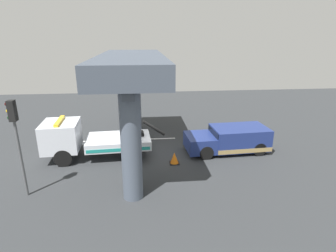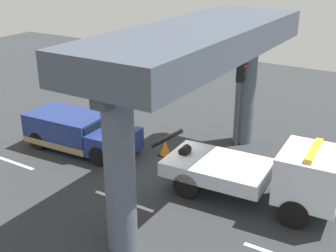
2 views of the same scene
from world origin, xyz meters
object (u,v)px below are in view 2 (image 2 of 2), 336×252
at_px(tow_truck_white, 269,173).
at_px(traffic_cone_orange, 165,148).
at_px(traffic_light_near, 240,86).
at_px(towed_van_green, 78,132).

height_order(tow_truck_white, traffic_cone_orange, tow_truck_white).
relative_size(tow_truck_white, traffic_light_near, 1.84).
distance_m(traffic_light_near, traffic_cone_orange, 4.33).
bearing_deg(tow_truck_white, traffic_cone_orange, 164.90).
distance_m(tow_truck_white, towed_van_green, 9.01).
xyz_separation_m(tow_truck_white, traffic_cone_orange, (-5.21, 1.40, -0.88)).
xyz_separation_m(towed_van_green, traffic_light_near, (6.06, 4.09, 2.12)).
bearing_deg(tow_truck_white, traffic_light_near, 126.00).
relative_size(towed_van_green, traffic_cone_orange, 7.96).
height_order(tow_truck_white, traffic_light_near, traffic_light_near).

